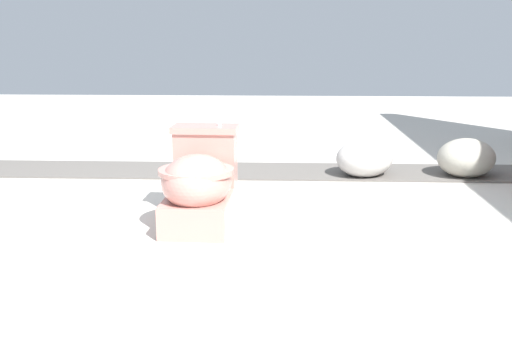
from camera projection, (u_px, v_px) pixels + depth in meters
ground_plane at (205, 226)px, 3.20m from camera, size 14.00×14.00×0.00m
gravel_strip at (294, 171)px, 4.45m from camera, size 0.56×8.00×0.01m
toilet at (200, 185)px, 3.19m from camera, size 0.64×0.40×0.52m
boulder_near at (466, 158)px, 4.28m from camera, size 0.57×0.58×0.28m
boulder_far at (365, 158)px, 4.29m from camera, size 0.53×0.55×0.27m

